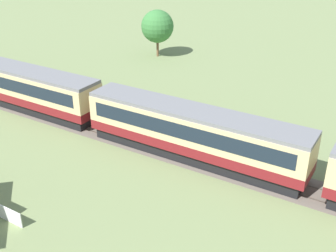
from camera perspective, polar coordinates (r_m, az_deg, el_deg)
name	(u,v)px	position (r m, az deg, el deg)	size (l,w,h in m)	color
passenger_train	(197,132)	(32.16, 3.91, -0.84)	(94.82, 3.13, 4.10)	maroon
railway_track	(150,144)	(35.14, -2.39, -2.48)	(162.27, 3.60, 0.04)	#665B51
yard_tree_2	(157,26)	(57.30, -1.45, 13.34)	(4.32, 4.32, 6.24)	brown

